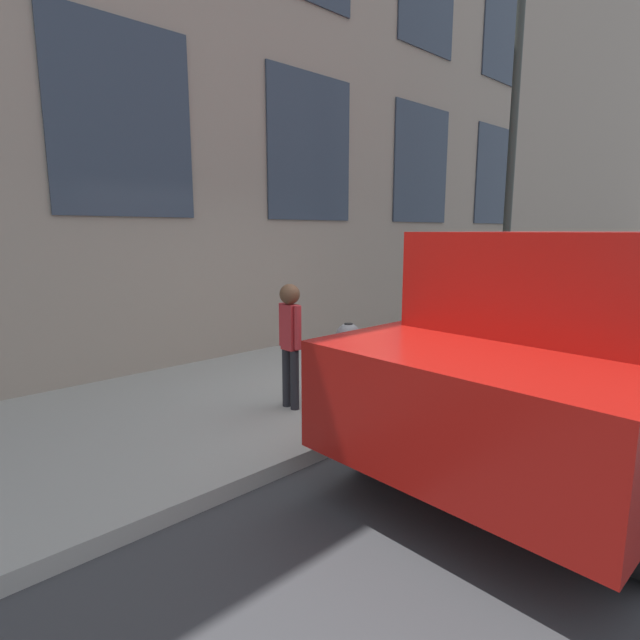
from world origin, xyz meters
TOP-DOWN VIEW (x-y plane):
  - ground_plane at (0.00, 0.00)m, footprint 80.00×80.00m
  - sidewalk at (1.53, 0.00)m, footprint 3.07×60.00m
  - building_facade at (3.22, -0.00)m, footprint 0.33×40.00m
  - fire_hydrant at (0.64, 0.26)m, footprint 0.34×0.45m
  - person at (0.86, 0.85)m, footprint 0.30×0.20m
  - parked_truck_red_near at (-1.29, -0.52)m, footprint 1.99×4.38m
  - street_lamp at (0.99, -3.70)m, footprint 0.36×0.36m

SIDE VIEW (x-z plane):
  - ground_plane at x=0.00m, z-range 0.00..0.00m
  - sidewalk at x=1.53m, z-range 0.00..0.13m
  - fire_hydrant at x=0.64m, z-range 0.14..0.94m
  - person at x=0.86m, z-range 0.25..1.48m
  - parked_truck_red_near at x=-1.29m, z-range 0.13..1.98m
  - street_lamp at x=0.99m, z-range 0.80..6.42m
  - building_facade at x=3.22m, z-range 0.00..9.41m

